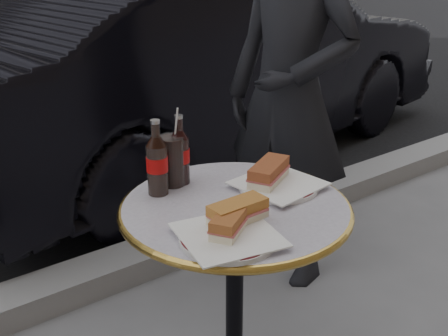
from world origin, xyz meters
TOP-DOWN VIEW (x-y plane):
  - curb at (0.00, 0.90)m, footprint 40.00×0.20m
  - bistro_table at (0.00, 0.00)m, footprint 0.62×0.62m
  - plate_left at (-0.13, -0.14)m, footprint 0.30×0.30m
  - plate_right at (0.16, 0.01)m, footprint 0.24×0.24m
  - sandwich_left_a at (-0.12, -0.13)m, footprint 0.15×0.13m
  - sandwich_left_b at (-0.07, -0.10)m, footprint 0.15×0.07m
  - sandwich_right at (0.15, 0.04)m, footprint 0.18×0.14m
  - cola_bottle_left at (-0.13, 0.18)m, footprint 0.08×0.08m
  - cola_bottle_right at (-0.04, 0.21)m, footprint 0.06×0.06m
  - cola_glass at (-0.06, 0.21)m, footprint 0.08×0.08m
  - parked_car at (1.29, 1.91)m, footprint 1.96×3.99m
  - pedestrian at (0.70, 0.54)m, footprint 0.51×0.65m

SIDE VIEW (x-z plane):
  - curb at x=0.00m, z-range -0.01..0.11m
  - bistro_table at x=0.00m, z-range 0.00..0.73m
  - parked_car at x=1.29m, z-range 0.00..1.26m
  - plate_right at x=0.16m, z-range 0.73..0.74m
  - plate_left at x=-0.13m, z-range 0.73..0.75m
  - sandwich_left_a at x=-0.12m, z-range 0.75..0.79m
  - sandwich_left_b at x=-0.07m, z-range 0.75..0.80m
  - sandwich_right at x=0.15m, z-range 0.74..0.80m
  - pedestrian at x=0.70m, z-range 0.00..1.59m
  - cola_glass at x=-0.06m, z-range 0.73..0.88m
  - cola_bottle_right at x=-0.04m, z-range 0.73..0.94m
  - cola_bottle_left at x=-0.13m, z-range 0.73..0.95m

